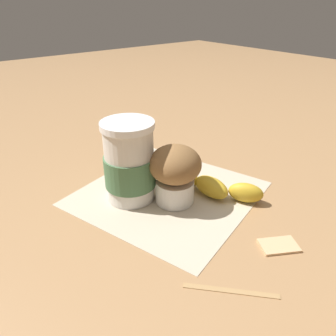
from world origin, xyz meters
The scene contains 7 objects.
ground_plane centered at (0.00, 0.00, 0.00)m, with size 3.00×3.00×0.00m, color #A87C51.
paper_napkin centered at (0.00, 0.00, 0.00)m, with size 0.27×0.27×0.00m, color beige.
coffee_cup centered at (-0.05, 0.03, 0.06)m, with size 0.08×0.08×0.13m.
muffin centered at (-0.01, -0.03, 0.06)m, with size 0.08×0.08×0.10m.
banana centered at (0.06, -0.05, 0.02)m, with size 0.08×0.16×0.03m.
sugar_packet centered at (0.03, -0.20, 0.00)m, with size 0.05×0.03×0.01m, color #E0B27F.
wooden_stirrer centered at (-0.07, -0.21, 0.00)m, with size 0.11×0.01×0.00m, color tan.
Camera 1 is at (-0.30, -0.37, 0.30)m, focal length 35.00 mm.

